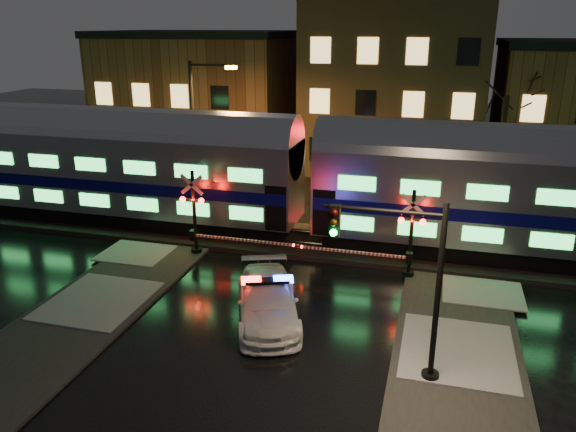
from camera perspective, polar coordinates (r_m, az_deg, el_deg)
The scene contains 12 objects.
ground at distance 22.43m, azimuth -0.22°, elevation -7.47°, with size 120.00×120.00×0.00m, color black.
ballast at distance 26.82m, azimuth 2.64°, elevation -2.64°, with size 90.00×4.20×0.24m, color black.
sidewalk_left at distance 20.43m, azimuth -23.37°, elevation -11.80°, with size 4.00×20.00×0.12m, color #2D2D2D.
sidewalk_right at distance 16.67m, azimuth 16.94°, elevation -18.50°, with size 4.00×20.00×0.12m, color #2D2D2D.
building_left at distance 45.59m, azimuth -8.80°, elevation 11.81°, with size 14.00×10.00×9.00m, color brown.
building_mid at distance 42.21m, azimuth 10.89°, elevation 12.86°, with size 12.00×11.00×11.50m, color brown.
train at distance 25.87m, azimuth 2.01°, elevation 4.17°, with size 51.00×3.12×5.92m.
police_car at distance 19.94m, azimuth -2.09°, elevation -8.62°, with size 3.74×5.53×1.65m.
crossing_signal_right at distance 23.26m, azimuth 11.43°, elevation -2.68°, with size 5.33×0.64×3.77m.
crossing_signal_left at distance 25.24m, azimuth -8.79°, elevation -0.63°, with size 5.53×0.64×3.92m.
traffic_light at distance 16.25m, azimuth 11.94°, elevation -7.16°, with size 3.57×0.67×5.52m.
streetlight at distance 31.59m, azimuth -9.15°, elevation 9.06°, with size 2.72×0.28×8.13m.
Camera 1 is at (5.37, -19.36, 9.96)m, focal length 35.00 mm.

